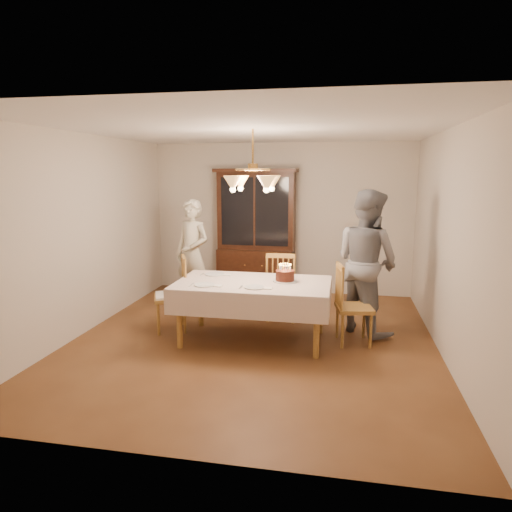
% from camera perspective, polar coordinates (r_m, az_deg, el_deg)
% --- Properties ---
extents(ground, '(5.00, 5.00, 0.00)m').
position_cam_1_polar(ground, '(5.89, -0.37, -10.45)').
color(ground, '#573218').
rests_on(ground, ground).
extents(room_shell, '(5.00, 5.00, 5.00)m').
position_cam_1_polar(room_shell, '(5.53, -0.39, 5.06)').
color(room_shell, white).
rests_on(room_shell, ground).
extents(dining_table, '(1.90, 1.10, 0.76)m').
position_cam_1_polar(dining_table, '(5.68, -0.38, -4.00)').
color(dining_table, olive).
rests_on(dining_table, ground).
extents(china_hutch, '(1.38, 0.54, 2.16)m').
position_cam_1_polar(china_hutch, '(7.86, 0.05, 2.68)').
color(china_hutch, black).
rests_on(china_hutch, ground).
extents(chair_far_side, '(0.45, 0.43, 1.00)m').
position_cam_1_polar(chair_far_side, '(6.56, 3.22, -4.22)').
color(chair_far_side, olive).
rests_on(chair_far_side, ground).
extents(chair_left_end, '(0.56, 0.57, 1.00)m').
position_cam_1_polar(chair_left_end, '(6.22, -10.57, -5.08)').
color(chair_left_end, olive).
rests_on(chair_left_end, ground).
extents(chair_right_end, '(0.49, 0.51, 1.00)m').
position_cam_1_polar(chair_right_end, '(5.78, 12.04, -6.45)').
color(chair_right_end, olive).
rests_on(chair_right_end, ground).
extents(elderly_woman, '(0.73, 0.62, 1.70)m').
position_cam_1_polar(elderly_woman, '(7.14, -7.97, 0.24)').
color(elderly_woman, '#ECE4C7').
rests_on(elderly_woman, ground).
extents(adult_in_grey, '(1.15, 1.16, 1.89)m').
position_cam_1_polar(adult_in_grey, '(6.14, 13.63, -0.72)').
color(adult_in_grey, slate).
rests_on(adult_in_grey, ground).
extents(birthday_cake, '(0.30, 0.30, 0.22)m').
position_cam_1_polar(birthday_cake, '(5.69, 3.64, -2.53)').
color(birthday_cake, white).
rests_on(birthday_cake, dining_table).
extents(place_setting_near_left, '(0.39, 0.24, 0.02)m').
position_cam_1_polar(place_setting_near_left, '(5.51, -6.32, -3.63)').
color(place_setting_near_left, white).
rests_on(place_setting_near_left, dining_table).
extents(place_setting_near_right, '(0.38, 0.23, 0.02)m').
position_cam_1_polar(place_setting_near_right, '(5.37, -0.06, -3.95)').
color(place_setting_near_right, white).
rests_on(place_setting_near_right, dining_table).
extents(place_setting_far_left, '(0.40, 0.25, 0.02)m').
position_cam_1_polar(place_setting_far_left, '(6.07, -5.07, -2.29)').
color(place_setting_far_left, white).
rests_on(place_setting_far_left, dining_table).
extents(chandelier, '(0.62, 0.62, 0.73)m').
position_cam_1_polar(chandelier, '(5.51, -0.40, 9.16)').
color(chandelier, '#BF8C3F').
rests_on(chandelier, ground).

